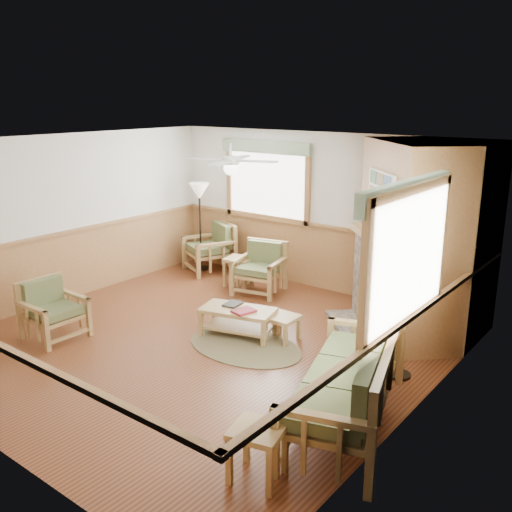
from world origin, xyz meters
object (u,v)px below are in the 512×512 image
Objects in this scene: armchair_back_left at (209,248)px; coffee_table at (238,322)px; sofa at (347,379)px; end_table_sofa at (258,453)px; armchair_left at (54,310)px; armchair_back_right at (259,268)px; floor_lamp_right at (404,304)px; footstool at (282,328)px; floor_lamp_left at (200,227)px; end_table_chairs at (239,272)px.

coffee_table is (2.42, -2.06, -0.26)m from armchair_back_left.
end_table_sofa is at bearing -25.97° from sofa.
armchair_left is (-4.29, -0.55, -0.10)m from sofa.
coffee_table is at bearing 132.72° from end_table_sofa.
armchair_back_left is 3.69m from armchair_left.
armchair_back_right is 3.53m from floor_lamp_right.
footstool is 0.22× the size of floor_lamp_right.
sofa is at bearing 81.50° from end_table_sofa.
sofa reaches higher than armchair_back_right.
sofa is at bearing -32.23° from floor_lamp_left.
armchair_left reaches higher than end_table_sofa.
armchair_back_right reaches higher than end_table_sofa.
armchair_back_right is at bearing -17.57° from armchair_left.
sofa is at bearing -8.43° from armchair_back_left.
footstool is at bearing -29.25° from floor_lamp_left.
armchair_back_left is 0.55× the size of floor_lamp_left.
sofa is 2.56m from coffee_table.
sofa is at bearing -53.28° from armchair_back_right.
armchair_back_right is (-3.20, 2.71, -0.08)m from sofa.
armchair_left is at bearing -156.53° from floor_lamp_right.
sofa is 2.20m from footstool.
sofa is 1.38m from floor_lamp_right.
footstool is at bearing -6.02° from armchair_back_left.
floor_lamp_right is (3.71, -1.47, 0.67)m from end_table_chairs.
sofa is 1.30× the size of floor_lamp_left.
sofa reaches higher than footstool.
armchair_back_left is 0.44m from floor_lamp_left.
armchair_back_left is 0.50× the size of floor_lamp_right.
floor_lamp_right reaches higher than armchair_back_right.
footstool is (1.98, -1.47, -0.08)m from end_table_chairs.
footstool is (2.99, -1.80, -0.29)m from armchair_back_left.
armchair_left is at bearing -79.98° from floor_lamp_left.
end_table_chairs is 0.28× the size of floor_lamp_right.
floor_lamp_left is (-4.94, 3.12, 0.34)m from sofa.
armchair_back_left is 5.08m from floor_lamp_right.
floor_lamp_left is (-2.63, 2.06, 0.64)m from coffee_table.
floor_lamp_left is at bearing -139.70° from sofa.
floor_lamp_right reaches higher than sofa.
floor_lamp_right is (4.72, -1.80, 0.46)m from armchair_back_left.
end_table_chairs reaches higher than footstool.
end_table_sofa is at bearing -65.70° from armchair_back_right.
end_table_chairs is at bearing -144.37° from sofa.
sofa is at bearing -81.77° from armchair_left.
end_table_chairs is 5.35m from end_table_sofa.
end_table_sofa is at bearing -62.70° from coffee_table.
floor_lamp_left is at bearing 159.97° from floor_lamp_right.
armchair_back_left reaches higher than end_table_chairs.
floor_lamp_left is at bearing 164.97° from end_table_chairs.
armchair_back_left is at bearing 159.13° from floor_lamp_right.
coffee_table is 0.63m from footstool.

